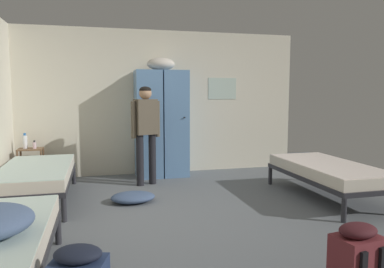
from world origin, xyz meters
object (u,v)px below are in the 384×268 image
at_px(water_bottle, 25,142).
at_px(bed_right, 328,171).
at_px(shelf_unit, 31,162).
at_px(person_traveler, 146,126).
at_px(lotion_bottle, 34,145).
at_px(backpack_maroon, 355,263).
at_px(clothes_pile_denim, 133,197).
at_px(bed_left_rear, 36,174).
at_px(locker_bank, 161,121).

bearing_deg(water_bottle, bed_right, -25.03).
height_order(shelf_unit, person_traveler, person_traveler).
relative_size(person_traveler, lotion_bottle, 11.66).
height_order(backpack_maroon, clothes_pile_denim, backpack_maroon).
bearing_deg(lotion_bottle, person_traveler, -16.76).
distance_m(bed_left_rear, person_traveler, 1.75).
xyz_separation_m(water_bottle, clothes_pile_denim, (1.58, -1.51, -0.61)).
relative_size(locker_bank, backpack_maroon, 3.76).
height_order(locker_bank, lotion_bottle, locker_bank).
bearing_deg(water_bottle, bed_left_rear, -74.25).
bearing_deg(locker_bank, clothes_pile_denim, -113.35).
height_order(locker_bank, bed_left_rear, locker_bank).
height_order(lotion_bottle, backpack_maroon, lotion_bottle).
relative_size(shelf_unit, lotion_bottle, 4.25).
bearing_deg(lotion_bottle, water_bottle, 158.20).
distance_m(bed_right, backpack_maroon, 2.66).
xyz_separation_m(bed_right, lotion_bottle, (-4.08, 1.92, 0.25)).
bearing_deg(bed_left_rear, locker_bank, 31.45).
height_order(person_traveler, lotion_bottle, person_traveler).
relative_size(bed_right, backpack_maroon, 3.45).
relative_size(locker_bank, clothes_pile_denim, 3.52).
height_order(person_traveler, water_bottle, person_traveler).
bearing_deg(backpack_maroon, locker_bank, 98.74).
bearing_deg(backpack_maroon, lotion_bottle, 123.03).
distance_m(locker_bank, lotion_bottle, 2.11).
height_order(locker_bank, shelf_unit, locker_bank).
xyz_separation_m(shelf_unit, bed_right, (4.15, -1.96, 0.04)).
distance_m(shelf_unit, bed_left_rear, 1.18).
bearing_deg(bed_right, shelf_unit, 154.78).
bearing_deg(locker_bank, lotion_bottle, -178.58).
bearing_deg(locker_bank, water_bottle, 179.78).
bearing_deg(backpack_maroon, shelf_unit, 123.45).
bearing_deg(shelf_unit, person_traveler, -17.31).
xyz_separation_m(bed_left_rear, backpack_maroon, (2.55, -3.09, -0.12)).
height_order(shelf_unit, lotion_bottle, lotion_bottle).
relative_size(locker_bank, lotion_bottle, 15.44).
bearing_deg(shelf_unit, locker_bank, 0.30).
bearing_deg(person_traveler, clothes_pile_denim, -107.98).
bearing_deg(locker_bank, person_traveler, -121.21).
xyz_separation_m(bed_left_rear, person_traveler, (1.55, 0.59, 0.56)).
relative_size(bed_right, clothes_pile_denim, 3.23).
distance_m(backpack_maroon, clothes_pile_denim, 3.05).
xyz_separation_m(person_traveler, lotion_bottle, (-1.73, 0.52, -0.32)).
distance_m(locker_bank, water_bottle, 2.25).
xyz_separation_m(shelf_unit, bed_left_rear, (0.25, -1.15, 0.04)).
bearing_deg(lotion_bottle, backpack_maroon, -56.97).
bearing_deg(shelf_unit, bed_left_rear, -77.74).
distance_m(bed_right, bed_left_rear, 3.99).
relative_size(bed_left_rear, water_bottle, 7.61).
xyz_separation_m(locker_bank, clothes_pile_denim, (-0.65, -1.50, -0.90)).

